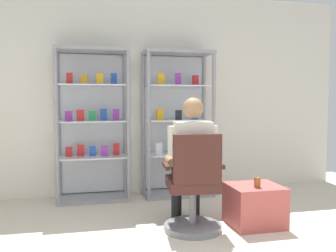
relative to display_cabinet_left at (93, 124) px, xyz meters
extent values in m
cube|color=silver|center=(0.55, 0.24, 0.39)|extent=(6.00, 0.10, 2.70)
cylinder|color=gray|center=(-0.42, -0.26, -0.01)|extent=(0.05, 0.05, 1.90)
cylinder|color=gray|center=(0.43, -0.26, -0.01)|extent=(0.05, 0.05, 1.90)
cylinder|color=gray|center=(-0.42, 0.14, -0.01)|extent=(0.05, 0.05, 1.90)
cylinder|color=gray|center=(0.43, 0.14, -0.01)|extent=(0.05, 0.05, 1.90)
cube|color=gray|center=(0.00, -0.06, 0.92)|extent=(0.90, 0.45, 0.04)
cube|color=gray|center=(0.00, -0.06, -0.94)|extent=(0.90, 0.45, 0.04)
cube|color=silver|center=(0.00, 0.15, -0.01)|extent=(0.84, 0.02, 1.80)
cube|color=silver|center=(0.00, -0.06, -0.41)|extent=(0.82, 0.39, 0.02)
cube|color=red|center=(-0.30, -0.02, -0.35)|extent=(0.09, 0.05, 0.12)
cube|color=red|center=(-0.15, -0.02, -0.33)|extent=(0.09, 0.05, 0.15)
cube|color=#264CB2|center=(-0.01, -0.04, -0.34)|extent=(0.08, 0.04, 0.13)
cube|color=purple|center=(0.14, -0.09, -0.34)|extent=(0.09, 0.05, 0.13)
cube|color=red|center=(0.29, -0.04, -0.33)|extent=(0.08, 0.04, 0.15)
cube|color=silver|center=(0.00, -0.06, 0.04)|extent=(0.82, 0.39, 0.02)
cube|color=purple|center=(-0.29, -0.07, 0.10)|extent=(0.09, 0.04, 0.12)
cube|color=red|center=(-0.15, -0.10, 0.11)|extent=(0.09, 0.04, 0.14)
cube|color=#268C4C|center=(0.00, -0.07, 0.11)|extent=(0.09, 0.04, 0.12)
cube|color=#264CB2|center=(0.14, -0.02, 0.12)|extent=(0.08, 0.05, 0.15)
cube|color=purple|center=(0.29, -0.06, 0.12)|extent=(0.08, 0.04, 0.14)
cube|color=silver|center=(0.00, -0.06, 0.49)|extent=(0.82, 0.39, 0.02)
cube|color=red|center=(-0.27, -0.10, 0.56)|extent=(0.08, 0.05, 0.14)
cube|color=gold|center=(-0.10, -0.03, 0.55)|extent=(0.08, 0.05, 0.12)
cube|color=gold|center=(0.10, -0.09, 0.56)|extent=(0.09, 0.06, 0.14)
cube|color=#264CB2|center=(0.27, -0.03, 0.57)|extent=(0.07, 0.04, 0.15)
cylinder|color=gray|center=(0.68, -0.26, -0.01)|extent=(0.05, 0.05, 1.90)
cylinder|color=gray|center=(1.53, -0.26, -0.01)|extent=(0.05, 0.05, 1.90)
cylinder|color=gray|center=(0.68, 0.14, -0.01)|extent=(0.05, 0.05, 1.90)
cylinder|color=gray|center=(1.53, 0.14, -0.01)|extent=(0.05, 0.05, 1.90)
cube|color=gray|center=(1.10, -0.06, 0.92)|extent=(0.90, 0.45, 0.04)
cube|color=gray|center=(1.10, -0.06, -0.94)|extent=(0.90, 0.45, 0.04)
cube|color=silver|center=(1.10, 0.15, -0.01)|extent=(0.84, 0.02, 1.80)
cube|color=silver|center=(1.10, -0.06, -0.41)|extent=(0.82, 0.39, 0.02)
cube|color=silver|center=(0.84, -0.09, -0.33)|extent=(0.09, 0.05, 0.15)
cube|color=#268C4C|center=(1.01, -0.09, -0.34)|extent=(0.09, 0.05, 0.13)
cube|color=black|center=(1.20, -0.02, -0.33)|extent=(0.08, 0.06, 0.16)
cube|color=purple|center=(1.37, -0.05, -0.34)|extent=(0.08, 0.05, 0.12)
cube|color=silver|center=(1.10, -0.06, 0.04)|extent=(0.82, 0.39, 0.02)
cube|color=gold|center=(0.86, -0.05, 0.12)|extent=(0.09, 0.06, 0.14)
cube|color=black|center=(1.10, -0.11, 0.11)|extent=(0.08, 0.05, 0.12)
cube|color=#264CB2|center=(1.34, -0.05, 0.12)|extent=(0.08, 0.05, 0.15)
cube|color=silver|center=(1.10, -0.06, 0.49)|extent=(0.82, 0.39, 0.02)
cube|color=gold|center=(0.86, -0.11, 0.57)|extent=(0.09, 0.04, 0.15)
cube|color=purple|center=(1.10, -0.09, 0.57)|extent=(0.08, 0.04, 0.16)
cube|color=red|center=(1.35, -0.05, 0.56)|extent=(0.08, 0.04, 0.13)
cylinder|color=slate|center=(0.90, -1.40, -0.93)|extent=(0.56, 0.56, 0.06)
cylinder|color=slate|center=(0.90, -1.40, -0.73)|extent=(0.07, 0.07, 0.41)
cube|color=#3F1E19|center=(0.90, -1.40, -0.50)|extent=(0.53, 0.53, 0.10)
cube|color=#3F1E19|center=(0.88, -1.61, -0.23)|extent=(0.45, 0.13, 0.45)
cube|color=#3F1E19|center=(1.16, -1.42, -0.32)|extent=(0.07, 0.30, 0.04)
cube|color=#3F1E19|center=(0.64, -1.37, -0.32)|extent=(0.07, 0.30, 0.04)
cylinder|color=black|center=(1.02, -1.21, -0.40)|extent=(0.18, 0.41, 0.14)
cylinder|color=black|center=(1.04, -1.01, -0.68)|extent=(0.11, 0.11, 0.56)
cylinder|color=black|center=(0.82, -1.19, -0.40)|extent=(0.18, 0.41, 0.14)
cylinder|color=black|center=(0.84, -0.99, -0.68)|extent=(0.11, 0.11, 0.56)
cube|color=beige|center=(0.90, -1.40, -0.15)|extent=(0.38, 0.26, 0.50)
sphere|color=#99704C|center=(0.90, -1.40, 0.23)|extent=(0.20, 0.20, 0.20)
cylinder|color=beige|center=(1.10, -1.42, -0.08)|extent=(0.09, 0.09, 0.28)
cylinder|color=#99704C|center=(1.12, -1.24, -0.30)|extent=(0.11, 0.31, 0.08)
cylinder|color=beige|center=(0.70, -1.38, -0.08)|extent=(0.09, 0.09, 0.28)
cylinder|color=#99704C|center=(0.72, -1.20, -0.30)|extent=(0.11, 0.31, 0.08)
cube|color=#B24C47|center=(1.55, -1.40, -0.76)|extent=(0.51, 0.47, 0.41)
cylinder|color=brown|center=(1.53, -1.49, -0.50)|extent=(0.06, 0.06, 0.10)
camera|label=1|loc=(-0.14, -4.76, 0.31)|focal=39.50mm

